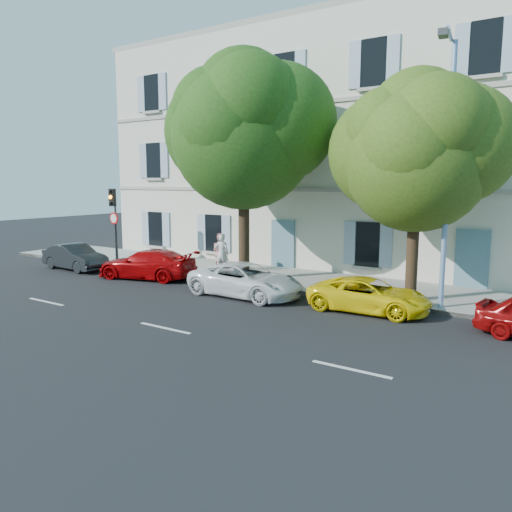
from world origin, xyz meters
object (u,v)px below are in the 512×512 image
Objects in this scene: road_sign at (115,227)px; pedestrian_a at (222,253)px; car_dark_sedan at (75,257)px; street_lamp at (447,160)px; traffic_light at (114,209)px; tree_left at (244,138)px; car_white_coupe at (246,280)px; tree_right at (417,160)px; pedestrian_b at (221,252)px; car_red_coupe at (147,264)px; car_yellow_supercar at (369,295)px.

road_sign is 1.46× the size of pedestrian_a.
car_dark_sedan is 0.45× the size of street_lamp.
tree_left is at bearing 0.26° from traffic_light.
pedestrian_a is at bearing 156.29° from tree_left.
tree_left is at bearing 37.74° from car_white_coupe.
traffic_light is at bearing -14.27° from car_dark_sedan.
street_lamp is (6.81, 1.67, 4.45)m from car_white_coupe.
tree_right reaches higher than pedestrian_b.
traffic_light reaches higher than road_sign.
pedestrian_a is (-1.85, 0.81, -5.15)m from tree_left.
car_red_coupe is at bearing 24.78° from pedestrian_a.
car_white_coupe is 1.12× the size of car_yellow_supercar.
car_yellow_supercar is 1.56× the size of road_sign.
road_sign is 0.30× the size of street_lamp.
tree_right is at bearing 154.28° from street_lamp.
tree_left is 1.21× the size of tree_right.
traffic_light is at bearing 20.03° from pedestrian_b.
tree_right is at bearing 85.36° from car_red_coupe.
street_lamp is at bearing -81.54° from car_dark_sedan.
car_yellow_supercar is (10.54, 0.05, -0.10)m from car_red_coupe.
car_yellow_supercar is (15.25, 0.41, -0.07)m from car_dark_sedan.
tree_left is 5.21× the size of pedestrian_a.
car_white_coupe is 0.59× the size of tree_right.
street_lamp is (8.37, -0.43, -1.12)m from tree_left.
car_dark_sedan is at bearing -172.31° from tree_right.
pedestrian_b is at bearing 11.20° from traffic_light.
car_red_coupe is at bearing -170.98° from tree_right.
pedestrian_b reaches higher than car_yellow_supercar.
pedestrian_a is (-8.19, 2.46, 0.48)m from car_yellow_supercar.
road_sign is 1.46× the size of pedestrian_b.
street_lamp reaches higher than road_sign.
pedestrian_b reaches higher than car_red_coupe.
tree_right is 4.30× the size of pedestrian_b.
pedestrian_b reaches higher than car_white_coupe.
tree_left is at bearing 134.23° from pedestrian_a.
car_dark_sedan is 0.85× the size of car_red_coupe.
car_dark_sedan is 2.15× the size of pedestrian_a.
car_yellow_supercar is 8.57m from pedestrian_a.
tree_left is 8.45m from street_lamp.
tree_left is at bearing 160.88° from pedestrian_b.
pedestrian_a reaches higher than car_yellow_supercar.
tree_left reaches higher than car_red_coupe.
pedestrian_b is (-8.54, 2.81, 0.48)m from car_yellow_supercar.
tree_left reaches higher than tree_right.
pedestrian_a is 1.00× the size of pedestrian_b.
pedestrian_b is at bearing 11.11° from road_sign.
car_red_coupe is at bearing 63.85° from pedestrian_b.
car_red_coupe is 1.00× the size of car_white_coupe.
tree_left reaches higher than street_lamp.
road_sign is (-8.26, -0.03, -4.15)m from tree_left.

